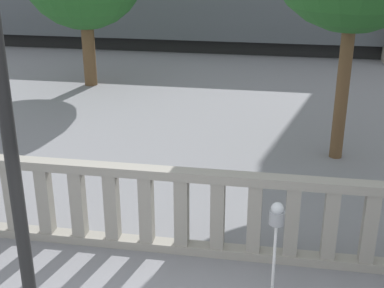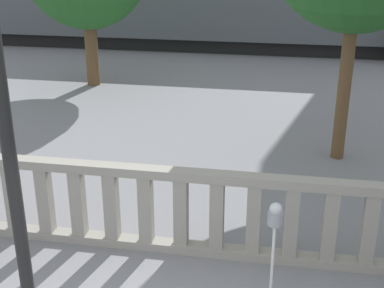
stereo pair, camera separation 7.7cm
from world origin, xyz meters
name	(u,v)px [view 2 (the right image)]	position (x,y,z in m)	size (l,w,h in m)	color
balustrade	(199,213)	(0.00, 2.73, 0.68)	(13.19, 0.24, 1.37)	gray
parking_meter	(275,221)	(1.12, 1.80, 1.19)	(0.20, 0.20, 1.45)	silver
train_near	(154,1)	(-4.46, 17.94, 1.89)	(22.60, 2.66, 4.19)	black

